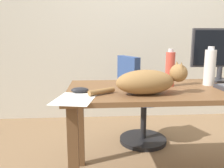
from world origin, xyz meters
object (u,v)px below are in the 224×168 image
Objects in this scene: office_chair at (139,107)px; cat at (149,81)px; computer_mouse at (80,90)px; water_bottle at (210,67)px; monitor at (221,53)px; spray_bottle at (170,69)px.

cat is (-0.12, -0.86, 0.42)m from office_chair.
water_bottle is (0.92, 0.19, 0.11)m from computer_mouse.
office_chair reaches higher than computer_mouse.
computer_mouse is 0.95m from water_bottle.
monitor reaches higher than computer_mouse.
water_bottle is (0.50, 0.25, 0.05)m from cat.
monitor reaches higher than cat.
spray_bottle is (0.21, 0.24, 0.04)m from cat.
spray_bottle reaches higher than office_chair.
water_bottle is at bearing 1.67° from spray_bottle.
water_bottle reaches higher than cat.
monitor reaches higher than water_bottle.
cat is 2.31× the size of spray_bottle.
monitor is at bearing 31.43° from cat.
cat reaches higher than office_chair.
office_chair is 0.96m from cat.
cat is 0.32m from spray_bottle.
cat is at bearing -148.57° from monitor.
spray_bottle reaches higher than computer_mouse.
office_chair is 1.46× the size of cat.
cat is at bearing -130.89° from spray_bottle.
water_bottle is (-0.17, -0.16, -0.09)m from monitor.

